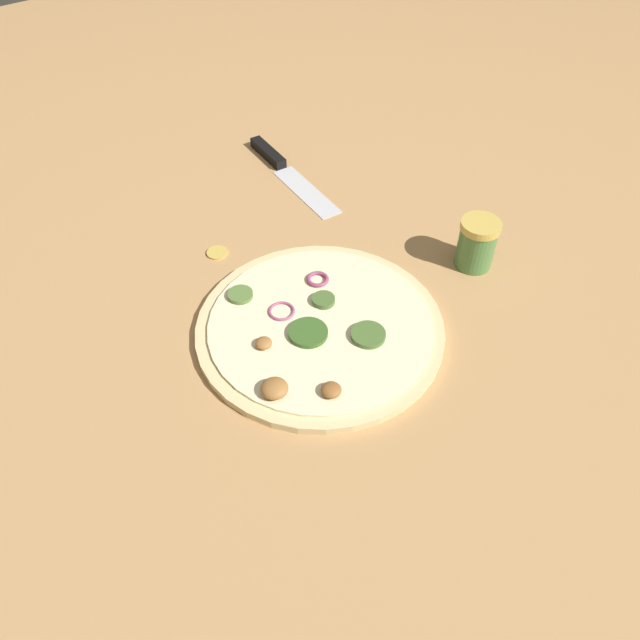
% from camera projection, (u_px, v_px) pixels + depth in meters
% --- Properties ---
extents(ground_plane, '(3.00, 3.00, 0.00)m').
position_uv_depth(ground_plane, '(320.00, 331.00, 0.87)').
color(ground_plane, tan).
extents(pizza, '(0.34, 0.34, 0.03)m').
position_uv_depth(pizza, '(319.00, 328.00, 0.86)').
color(pizza, beige).
rests_on(pizza, ground_plane).
extents(knife, '(0.27, 0.05, 0.02)m').
position_uv_depth(knife, '(279.00, 164.00, 1.15)').
color(knife, silver).
rests_on(knife, ground_plane).
extents(spice_jar, '(0.06, 0.06, 0.08)m').
position_uv_depth(spice_jar, '(477.00, 243.00, 0.94)').
color(spice_jar, '#4C7F42').
rests_on(spice_jar, ground_plane).
extents(loose_cap, '(0.03, 0.03, 0.01)m').
position_uv_depth(loose_cap, '(217.00, 252.00, 0.98)').
color(loose_cap, gold).
rests_on(loose_cap, ground_plane).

